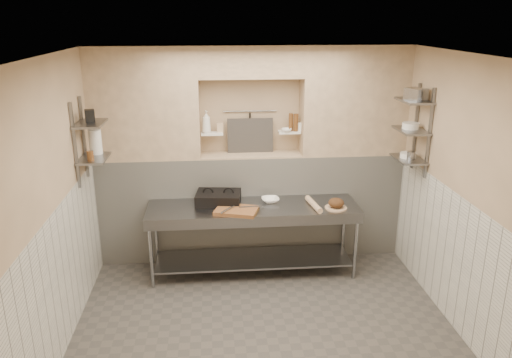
{
  "coord_description": "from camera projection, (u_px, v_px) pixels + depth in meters",
  "views": [
    {
      "loc": [
        -0.49,
        -4.52,
        3.14
      ],
      "look_at": [
        -0.01,
        0.9,
        1.35
      ],
      "focal_mm": 35.0,
      "sensor_mm": 36.0,
      "label": 1
    }
  ],
  "objects": [
    {
      "name": "wall_shelf_right_lower",
      "position": [
        408.0,
        159.0,
        5.98
      ],
      "size": [
        0.3,
        0.5,
        0.02
      ],
      "primitive_type": "cube",
      "color": "slate",
      "rests_on": "wall_right"
    },
    {
      "name": "condiment_a",
      "position": [
        296.0,
        123.0,
        6.42
      ],
      "size": [
        0.06,
        0.06,
        0.22
      ],
      "primitive_type": "cylinder",
      "color": "#583318",
      "rests_on": "alcove_shelf_right"
    },
    {
      "name": "panini_press",
      "position": [
        218.0,
        198.0,
        6.2
      ],
      "size": [
        0.59,
        0.46,
        0.15
      ],
      "rotation": [
        0.0,
        0.0,
        -0.12
      ],
      "color": "black",
      "rests_on": "prep_table"
    },
    {
      "name": "bowl_right",
      "position": [
        408.0,
        155.0,
        5.98
      ],
      "size": [
        0.19,
        0.19,
        0.06
      ],
      "primitive_type": "cylinder",
      "color": "white",
      "rests_on": "wall_shelf_right_lower"
    },
    {
      "name": "shelf_rail_left_b",
      "position": [
        75.0,
        146.0,
        5.37
      ],
      "size": [
        0.03,
        0.03,
        0.95
      ],
      "primitive_type": "cube",
      "color": "slate",
      "rests_on": "wall_left"
    },
    {
      "name": "wall_back",
      "position": [
        250.0,
        150.0,
        6.75
      ],
      "size": [
        4.0,
        0.1,
        2.8
      ],
      "primitive_type": "cube",
      "color": "tan",
      "rests_on": "ground"
    },
    {
      "name": "wall_shelf_right_mid",
      "position": [
        411.0,
        130.0,
        5.87
      ],
      "size": [
        0.3,
        0.5,
        0.02
      ],
      "primitive_type": "cube",
      "color": "slate",
      "rests_on": "wall_right"
    },
    {
      "name": "hanging_steel",
      "position": [
        250.0,
        124.0,
        6.54
      ],
      "size": [
        0.02,
        0.02,
        0.3
      ],
      "primitive_type": "cylinder",
      "color": "black",
      "rests_on": "utensil_rail"
    },
    {
      "name": "cutting_board",
      "position": [
        237.0,
        211.0,
        5.95
      ],
      "size": [
        0.57,
        0.47,
        0.04
      ],
      "primitive_type": "cube",
      "rotation": [
        0.0,
        0.0,
        -0.3
      ],
      "color": "brown",
      "rests_on": "prep_table"
    },
    {
      "name": "wall_right",
      "position": [
        467.0,
        196.0,
        5.03
      ],
      "size": [
        0.1,
        3.9,
        2.8
      ],
      "primitive_type": "cube",
      "color": "tan",
      "rests_on": "ground"
    },
    {
      "name": "condiment_b",
      "position": [
        291.0,
        122.0,
        6.44
      ],
      "size": [
        0.06,
        0.06,
        0.23
      ],
      "primitive_type": "cylinder",
      "color": "#583318",
      "rests_on": "alcove_shelf_right"
    },
    {
      "name": "wall_shelf_left_lower",
      "position": [
        94.0,
        158.0,
        5.64
      ],
      "size": [
        0.3,
        0.5,
        0.02
      ],
      "primitive_type": "cube",
      "color": "slate",
      "rests_on": "wall_left"
    },
    {
      "name": "wall_front",
      "position": [
        301.0,
        322.0,
        2.97
      ],
      "size": [
        4.0,
        0.1,
        2.8
      ],
      "primitive_type": "cube",
      "color": "tan",
      "rests_on": "ground"
    },
    {
      "name": "wall_left",
      "position": [
        49.0,
        210.0,
        4.69
      ],
      "size": [
        0.1,
        3.9,
        2.8
      ],
      "primitive_type": "cube",
      "color": "tan",
      "rests_on": "ground"
    },
    {
      "name": "alcove_shelf_right",
      "position": [
        289.0,
        132.0,
        6.47
      ],
      "size": [
        0.28,
        0.16,
        0.02
      ],
      "primitive_type": "cube",
      "color": "white",
      "rests_on": "backwall_lower"
    },
    {
      "name": "backwall_header",
      "position": [
        251.0,
        61.0,
        6.14
      ],
      "size": [
        1.3,
        0.4,
        0.4
      ],
      "primitive_type": "cube",
      "color": "tan",
      "rests_on": "backwall_lower"
    },
    {
      "name": "wall_shelf_right_upper",
      "position": [
        414.0,
        101.0,
        5.76
      ],
      "size": [
        0.3,
        0.5,
        0.03
      ],
      "primitive_type": "cube",
      "color": "slate",
      "rests_on": "wall_right"
    },
    {
      "name": "jug_left",
      "position": [
        95.0,
        142.0,
        5.74
      ],
      "size": [
        0.14,
        0.14,
        0.28
      ],
      "primitive_type": "cylinder",
      "color": "white",
      "rests_on": "wall_shelf_left_lower"
    },
    {
      "name": "knife_blade",
      "position": [
        250.0,
        207.0,
        6.0
      ],
      "size": [
        0.28,
        0.06,
        0.01
      ],
      "primitive_type": "cube",
      "rotation": [
        0.0,
        0.0,
        0.09
      ],
      "color": "gray",
      "rests_on": "cutting_board"
    },
    {
      "name": "canister_right",
      "position": [
        411.0,
        155.0,
        5.9
      ],
      "size": [
        0.1,
        0.1,
        0.1
      ],
      "primitive_type": "cylinder",
      "color": "gray",
      "rests_on": "wall_shelf_right_lower"
    },
    {
      "name": "bowl_right_mid",
      "position": [
        411.0,
        126.0,
        5.88
      ],
      "size": [
        0.2,
        0.2,
        0.07
      ],
      "primitive_type": "cylinder",
      "color": "white",
      "rests_on": "wall_shelf_right_mid"
    },
    {
      "name": "box_left_upper",
      "position": [
        90.0,
        116.0,
        5.5
      ],
      "size": [
        0.13,
        0.13,
        0.14
      ],
      "primitive_type": "cube",
      "rotation": [
        0.0,
        0.0,
        0.3
      ],
      "color": "black",
      "rests_on": "wall_shelf_left_upper"
    },
    {
      "name": "alcove_sill",
      "position": [
        251.0,
        154.0,
        6.51
      ],
      "size": [
        1.3,
        0.4,
        0.02
      ],
      "primitive_type": "cube",
      "color": "tan",
      "rests_on": "backwall_lower"
    },
    {
      "name": "bread_loaf",
      "position": [
        336.0,
        203.0,
        6.05
      ],
      "size": [
        0.19,
        0.19,
        0.12
      ],
      "primitive_type": "ellipsoid",
      "color": "#4C2D19",
      "rests_on": "bread_board"
    },
    {
      "name": "rolling_pin",
      "position": [
        314.0,
        204.0,
        6.11
      ],
      "size": [
        0.13,
        0.47,
        0.07
      ],
      "primitive_type": "cylinder",
      "rotation": [
        1.57,
        0.0,
        0.14
      ],
      "color": "#D9B58D",
      "rests_on": "prep_table"
    },
    {
      "name": "prep_table",
      "position": [
        253.0,
        226.0,
        6.21
      ],
      "size": [
        2.6,
        0.7,
        0.9
      ],
      "color": "gray",
      "rests_on": "floor"
    },
    {
      "name": "splash_panel",
      "position": [
        250.0,
        136.0,
        6.54
      ],
      "size": [
        0.6,
        0.08,
        0.45
      ],
      "primitive_type": "cube",
      "rotation": [
        -0.14,
        0.0,
        0.0
      ],
      "color": "#383330",
      "rests_on": "alcove_sill"
    },
    {
      "name": "utensil_rail",
      "position": [
        250.0,
        111.0,
        6.51
      ],
      "size": [
        0.7,
        0.02,
        0.02
      ],
      "primitive_type": "cylinder",
      "rotation": [
        0.0,
        1.57,
        0.0
      ],
      "color": "gray",
      "rests_on": "wall_back"
    },
    {
      "name": "condiment_c",
      "position": [
        300.0,
        127.0,
        6.45
      ],
      "size": [
        0.06,
        0.06,
        0.11
      ],
      "primitive_type": "cylinder",
      "color": "white",
      "rests_on": "alcove_shelf_right"
    },
    {
      "name": "wainscot_left",
      "position": [
        64.0,
        276.0,
        4.91
      ],
      "size": [
        0.02,
        3.9,
        1.4
      ],
      "primitive_type": "cube",
      "color": "silver",
      "rests_on": "floor"
    },
    {
      "name": "backwall_pillar_left",
      "position": [
        145.0,
        103.0,
        6.19
      ],
      "size": [
        1.35,
        0.4,
        1.4
      ],
      "primitive_type": "cube",
      "color": "tan",
      "rests_on": "backwall_lower"
    },
    {
      "name": "mixing_bowl",
      "position": [
        270.0,
        200.0,
        6.28
      ],
      "size": [
        0.24,
        0.24,
        0.05
      ],
      "primitive_type": "imported",
      "rotation": [
        0.0,
        0.0,
        0.07
      ],
      "color": "white",
      "rests_on": "prep_table"
    },
    {
      "name": "floor",
      "position": [
        264.0,
        330.0,
        5.31
      ],
      "size": [
        4.0,
        3.9,
        0.1
      ],
      "primitive_type": "cube",
      "color": "#4C4844",
      "rests_on": "ground"
    },
    {
      "name": "shelf_rail_right_b",
      "position": [
        429.0,
        134.0,
        5.69
      ],
      "size": [
        0.03,
        0.03,
        1.05
      ],
      "primitive_type": "cube",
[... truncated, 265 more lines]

